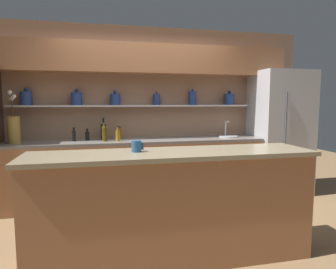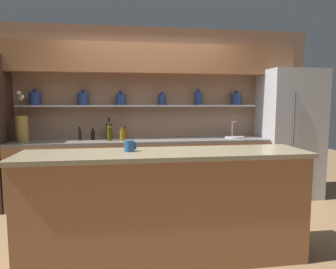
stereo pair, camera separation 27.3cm
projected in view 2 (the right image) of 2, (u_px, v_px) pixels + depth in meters
The scene contains 15 objects.
ground_plane at pixel (160, 236), 3.27m from camera, with size 12.00×12.00×0.00m, color olive.
back_wall_unit at pixel (148, 96), 4.61m from camera, with size 5.20×0.44×2.60m.
back_counter_unit at pixel (143, 170), 4.43m from camera, with size 3.68×0.62×0.92m.
island_counter at pixel (166, 206), 2.75m from camera, with size 2.60×0.61×1.02m.
refrigerator at pixel (289, 134), 4.66m from camera, with size 0.84×0.73×1.95m.
flower_vase at pixel (22, 127), 4.09m from camera, with size 0.16×0.18×0.70m.
sink_fixture at pixel (234, 136), 4.59m from camera, with size 0.30×0.30×0.25m.
bottle_wine_0 at pixel (109, 131), 4.47m from camera, with size 0.08×0.08×0.32m.
bottle_oil_1 at pixel (122, 135), 4.23m from camera, with size 0.06×0.06×0.21m.
bottle_sauce_2 at pixel (93, 135), 4.35m from camera, with size 0.06×0.06×0.17m.
bottle_sauce_3 at pixel (80, 135), 4.27m from camera, with size 0.05×0.05×0.19m.
bottle_spirit_4 at pixel (109, 132), 4.36m from camera, with size 0.07×0.07×0.26m.
bottle_oil_5 at pixel (110, 134), 4.22m from camera, with size 0.06×0.06×0.24m.
bottle_sauce_6 at pixel (125, 133), 4.48m from camera, with size 0.05×0.05×0.18m.
coffee_mug at pixel (129, 146), 2.70m from camera, with size 0.11×0.09×0.10m.
Camera 2 is at (-0.36, -3.11, 1.46)m, focal length 32.00 mm.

